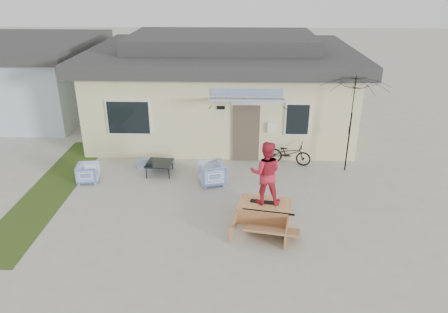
{
  "coord_description": "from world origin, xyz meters",
  "views": [
    {
      "loc": [
        0.7,
        -9.75,
        6.36
      ],
      "look_at": [
        0.3,
        1.8,
        1.3
      ],
      "focal_mm": 33.88,
      "sensor_mm": 36.0,
      "label": 1
    }
  ],
  "objects_px": {
    "loveseat": "(156,160)",
    "skate_ramp": "(264,211)",
    "armchair_right": "(212,172)",
    "armchair_left": "(88,172)",
    "patio_umbrella": "(351,123)",
    "skateboard": "(265,202)",
    "skater": "(266,172)",
    "bicycle": "(289,151)",
    "coffee_table": "(160,168)"
  },
  "relations": [
    {
      "from": "coffee_table",
      "to": "patio_umbrella",
      "type": "xyz_separation_m",
      "value": [
        6.42,
        0.53,
        1.54
      ]
    },
    {
      "from": "skateboard",
      "to": "skate_ramp",
      "type": "bearing_deg",
      "value": -90.33
    },
    {
      "from": "loveseat",
      "to": "bicycle",
      "type": "xyz_separation_m",
      "value": [
        4.74,
        0.39,
        0.25
      ]
    },
    {
      "from": "skate_ramp",
      "to": "skateboard",
      "type": "relative_size",
      "value": 2.33
    },
    {
      "from": "armchair_left",
      "to": "armchair_right",
      "type": "height_order",
      "value": "armchair_right"
    },
    {
      "from": "armchair_left",
      "to": "skate_ramp",
      "type": "bearing_deg",
      "value": -117.77
    },
    {
      "from": "loveseat",
      "to": "armchair_left",
      "type": "distance_m",
      "value": 2.36
    },
    {
      "from": "armchair_right",
      "to": "skateboard",
      "type": "relative_size",
      "value": 1.01
    },
    {
      "from": "loveseat",
      "to": "coffee_table",
      "type": "bearing_deg",
      "value": 108.57
    },
    {
      "from": "loveseat",
      "to": "bicycle",
      "type": "height_order",
      "value": "bicycle"
    },
    {
      "from": "loveseat",
      "to": "skater",
      "type": "distance_m",
      "value": 5.05
    },
    {
      "from": "armchair_left",
      "to": "patio_umbrella",
      "type": "distance_m",
      "value": 8.86
    },
    {
      "from": "armchair_left",
      "to": "loveseat",
      "type": "bearing_deg",
      "value": -65.85
    },
    {
      "from": "skater",
      "to": "patio_umbrella",
      "type": "bearing_deg",
      "value": -129.38
    },
    {
      "from": "loveseat",
      "to": "armchair_right",
      "type": "xyz_separation_m",
      "value": [
        2.08,
        -1.25,
        0.15
      ]
    },
    {
      "from": "loveseat",
      "to": "coffee_table",
      "type": "distance_m",
      "value": 0.64
    },
    {
      "from": "skate_ramp",
      "to": "skater",
      "type": "bearing_deg",
      "value": 90.0
    },
    {
      "from": "armchair_right",
      "to": "skate_ramp",
      "type": "relative_size",
      "value": 0.43
    },
    {
      "from": "loveseat",
      "to": "patio_umbrella",
      "type": "xyz_separation_m",
      "value": [
        6.66,
        -0.07,
        1.5
      ]
    },
    {
      "from": "loveseat",
      "to": "skateboard",
      "type": "height_order",
      "value": "skateboard"
    },
    {
      "from": "bicycle",
      "to": "skate_ramp",
      "type": "bearing_deg",
      "value": 179.89
    },
    {
      "from": "loveseat",
      "to": "skateboard",
      "type": "xyz_separation_m",
      "value": [
        3.67,
        -3.27,
        0.24
      ]
    },
    {
      "from": "bicycle",
      "to": "loveseat",
      "type": "bearing_deg",
      "value": 110.9
    },
    {
      "from": "skate_ramp",
      "to": "skater",
      "type": "relative_size",
      "value": 1.04
    },
    {
      "from": "loveseat",
      "to": "bicycle",
      "type": "distance_m",
      "value": 4.77
    },
    {
      "from": "skateboard",
      "to": "armchair_right",
      "type": "bearing_deg",
      "value": 138.36
    },
    {
      "from": "bicycle",
      "to": "armchair_right",
      "type": "bearing_deg",
      "value": 137.79
    },
    {
      "from": "skateboard",
      "to": "skater",
      "type": "relative_size",
      "value": 0.45
    },
    {
      "from": "bicycle",
      "to": "skateboard",
      "type": "height_order",
      "value": "bicycle"
    },
    {
      "from": "loveseat",
      "to": "patio_umbrella",
      "type": "distance_m",
      "value": 6.83
    },
    {
      "from": "loveseat",
      "to": "skate_ramp",
      "type": "height_order",
      "value": "loveseat"
    },
    {
      "from": "coffee_table",
      "to": "armchair_right",
      "type": "bearing_deg",
      "value": -19.71
    },
    {
      "from": "skate_ramp",
      "to": "skateboard",
      "type": "distance_m",
      "value": 0.26
    },
    {
      "from": "skater",
      "to": "loveseat",
      "type": "bearing_deg",
      "value": -38.09
    },
    {
      "from": "armchair_right",
      "to": "skateboard",
      "type": "bearing_deg",
      "value": 21.81
    },
    {
      "from": "bicycle",
      "to": "skater",
      "type": "distance_m",
      "value": 3.93
    },
    {
      "from": "armchair_left",
      "to": "skateboard",
      "type": "bearing_deg",
      "value": -117.33
    },
    {
      "from": "skateboard",
      "to": "patio_umbrella",
      "type": "bearing_deg",
      "value": 57.1
    },
    {
      "from": "bicycle",
      "to": "patio_umbrella",
      "type": "height_order",
      "value": "patio_umbrella"
    },
    {
      "from": "loveseat",
      "to": "skate_ramp",
      "type": "distance_m",
      "value": 4.94
    },
    {
      "from": "patio_umbrella",
      "to": "skate_ramp",
      "type": "distance_m",
      "value": 4.68
    },
    {
      "from": "skate_ramp",
      "to": "armchair_left",
      "type": "bearing_deg",
      "value": 170.32
    },
    {
      "from": "coffee_table",
      "to": "skater",
      "type": "relative_size",
      "value": 0.47
    },
    {
      "from": "coffee_table",
      "to": "skateboard",
      "type": "relative_size",
      "value": 1.05
    },
    {
      "from": "patio_umbrella",
      "to": "skate_ramp",
      "type": "bearing_deg",
      "value": -132.7
    },
    {
      "from": "armchair_right",
      "to": "patio_umbrella",
      "type": "height_order",
      "value": "patio_umbrella"
    },
    {
      "from": "patio_umbrella",
      "to": "armchair_left",
      "type": "bearing_deg",
      "value": -172.28
    },
    {
      "from": "bicycle",
      "to": "skate_ramp",
      "type": "relative_size",
      "value": 0.84
    },
    {
      "from": "skateboard",
      "to": "coffee_table",
      "type": "bearing_deg",
      "value": 152.11
    },
    {
      "from": "armchair_right",
      "to": "skater",
      "type": "bearing_deg",
      "value": 21.81
    }
  ]
}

